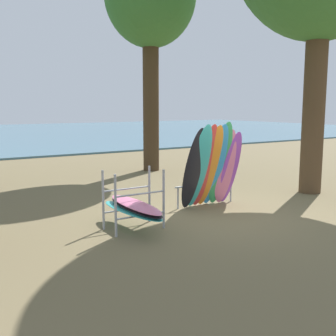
% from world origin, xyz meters
% --- Properties ---
extents(ground_plane, '(80.00, 80.00, 0.00)m').
position_xyz_m(ground_plane, '(0.00, 0.00, 0.00)').
color(ground_plane, brown).
extents(leaning_board_pile, '(1.81, 0.91, 2.18)m').
position_xyz_m(leaning_board_pile, '(0.21, 0.67, 1.04)').
color(leaning_board_pile, black).
rests_on(leaning_board_pile, ground).
extents(board_storage_rack, '(1.15, 2.13, 1.25)m').
position_xyz_m(board_storage_rack, '(-2.30, 0.09, 0.47)').
color(board_storage_rack, '#9EA0A5').
rests_on(board_storage_rack, ground).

